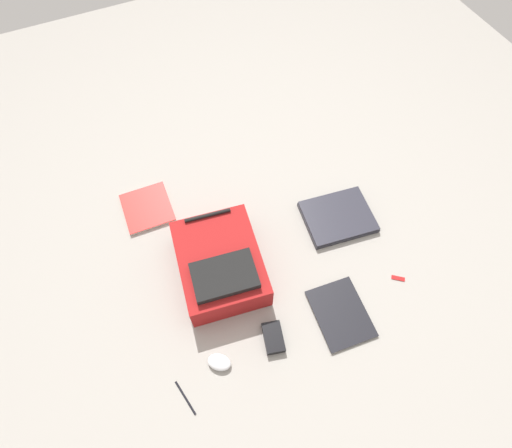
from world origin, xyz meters
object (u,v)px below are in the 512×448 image
(backpack, at_px, (220,264))
(book_red, at_px, (340,314))
(usb_stick, at_px, (398,278))
(laptop, at_px, (338,217))
(book_comic, at_px, (147,208))
(pen_black, at_px, (185,398))
(computer_mouse, at_px, (219,362))
(power_brick, at_px, (273,338))

(backpack, distance_m, book_red, 0.54)
(usb_stick, bearing_deg, laptop, 102.90)
(book_comic, relative_size, usb_stick, 4.30)
(laptop, xyz_separation_m, pen_black, (-0.91, -0.44, -0.01))
(book_red, bearing_deg, laptop, 61.13)
(pen_black, bearing_deg, book_comic, 82.23)
(computer_mouse, relative_size, power_brick, 0.76)
(computer_mouse, distance_m, pen_black, 0.18)
(computer_mouse, bearing_deg, book_comic, 44.43)
(backpack, height_order, book_comic, backpack)
(computer_mouse, bearing_deg, laptop, -22.03)
(backpack, bearing_deg, computer_mouse, -113.35)
(laptop, height_order, usb_stick, laptop)
(laptop, relative_size, pen_black, 2.42)
(power_brick, height_order, usb_stick, power_brick)
(computer_mouse, relative_size, pen_black, 0.65)
(backpack, relative_size, book_red, 1.63)
(backpack, relative_size, usb_stick, 8.34)
(book_red, distance_m, computer_mouse, 0.53)
(computer_mouse, xyz_separation_m, power_brick, (0.23, -0.00, -0.00))
(backpack, xyz_separation_m, laptop, (0.60, 0.02, -0.06))
(usb_stick, bearing_deg, backpack, 152.91)
(book_red, xyz_separation_m, computer_mouse, (-0.53, 0.03, 0.01))
(book_red, bearing_deg, backpack, 134.45)
(pen_black, height_order, usb_stick, same)
(book_red, relative_size, pen_black, 2.03)
(backpack, relative_size, computer_mouse, 5.09)
(book_red, bearing_deg, power_brick, 175.29)
(power_brick, bearing_deg, laptop, 36.20)
(usb_stick, bearing_deg, book_red, -174.02)
(book_red, bearing_deg, computer_mouse, 177.20)
(pen_black, bearing_deg, laptop, 25.81)
(computer_mouse, bearing_deg, book_red, -51.61)
(power_brick, bearing_deg, book_red, -4.71)
(computer_mouse, bearing_deg, backpack, 17.84)
(book_red, xyz_separation_m, pen_black, (-0.69, -0.04, -0.00))
(book_comic, distance_m, usb_stick, 1.19)
(book_red, height_order, computer_mouse, computer_mouse)
(book_comic, bearing_deg, pen_black, -97.77)
(power_brick, bearing_deg, backpack, 102.29)
(backpack, height_order, pen_black, backpack)
(laptop, xyz_separation_m, computer_mouse, (-0.75, -0.38, 0.00))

